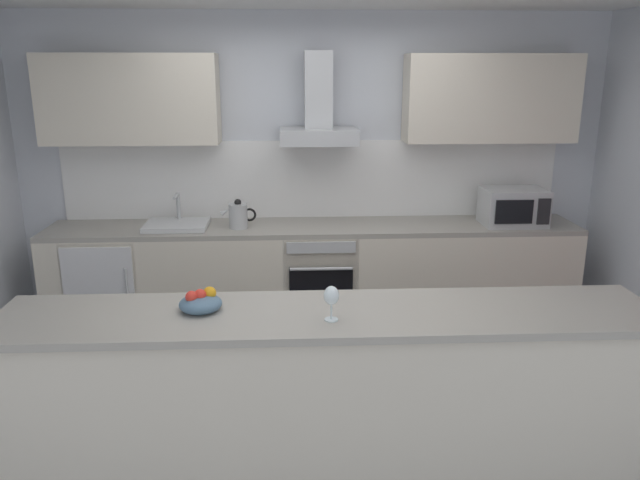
# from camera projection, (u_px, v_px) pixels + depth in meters

# --- Properties ---
(ground) EXTENTS (5.94, 4.43, 0.02)m
(ground) POSITION_uv_depth(u_px,v_px,m) (323.00, 415.00, 3.95)
(ground) COLOR slate
(wall_back) EXTENTS (5.94, 0.12, 2.60)m
(wall_back) POSITION_uv_depth(u_px,v_px,m) (312.00, 170.00, 5.31)
(wall_back) COLOR silver
(wall_back) RESTS_ON ground
(backsplash_tile) EXTENTS (4.20, 0.02, 0.66)m
(backsplash_tile) POSITION_uv_depth(u_px,v_px,m) (312.00, 179.00, 5.26)
(backsplash_tile) COLOR white
(counter_back) EXTENTS (4.35, 0.60, 0.90)m
(counter_back) POSITION_uv_depth(u_px,v_px,m) (314.00, 277.00, 5.17)
(counter_back) COLOR beige
(counter_back) RESTS_ON ground
(counter_island) EXTENTS (3.40, 0.64, 0.94)m
(counter_island) POSITION_uv_depth(u_px,v_px,m) (330.00, 393.00, 3.26)
(counter_island) COLOR beige
(counter_island) RESTS_ON ground
(upper_cabinets) EXTENTS (4.29, 0.32, 0.70)m
(upper_cabinets) POSITION_uv_depth(u_px,v_px,m) (313.00, 99.00, 4.92)
(upper_cabinets) COLOR beige
(oven) EXTENTS (0.60, 0.62, 0.80)m
(oven) POSITION_uv_depth(u_px,v_px,m) (319.00, 277.00, 5.15)
(oven) COLOR slate
(oven) RESTS_ON ground
(refrigerator) EXTENTS (0.58, 0.60, 0.85)m
(refrigerator) POSITION_uv_depth(u_px,v_px,m) (110.00, 284.00, 5.07)
(refrigerator) COLOR white
(refrigerator) RESTS_ON ground
(microwave) EXTENTS (0.50, 0.38, 0.30)m
(microwave) POSITION_uv_depth(u_px,v_px,m) (513.00, 207.00, 5.04)
(microwave) COLOR #B7BABC
(microwave) RESTS_ON counter_back
(sink) EXTENTS (0.50, 0.40, 0.26)m
(sink) POSITION_uv_depth(u_px,v_px,m) (177.00, 224.00, 4.97)
(sink) COLOR silver
(sink) RESTS_ON counter_back
(kettle) EXTENTS (0.29, 0.15, 0.24)m
(kettle) POSITION_uv_depth(u_px,v_px,m) (238.00, 215.00, 4.93)
(kettle) COLOR #B7BABC
(kettle) RESTS_ON counter_back
(range_hood) EXTENTS (0.62, 0.45, 0.72)m
(range_hood) POSITION_uv_depth(u_px,v_px,m) (318.00, 115.00, 4.91)
(range_hood) COLOR #B7BABC
(wine_glass) EXTENTS (0.08, 0.08, 0.18)m
(wine_glass) POSITION_uv_depth(u_px,v_px,m) (332.00, 297.00, 3.00)
(wine_glass) COLOR silver
(wine_glass) RESTS_ON counter_island
(fruit_bowl) EXTENTS (0.22, 0.22, 0.13)m
(fruit_bowl) POSITION_uv_depth(u_px,v_px,m) (201.00, 302.00, 3.15)
(fruit_bowl) COLOR slate
(fruit_bowl) RESTS_ON counter_island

